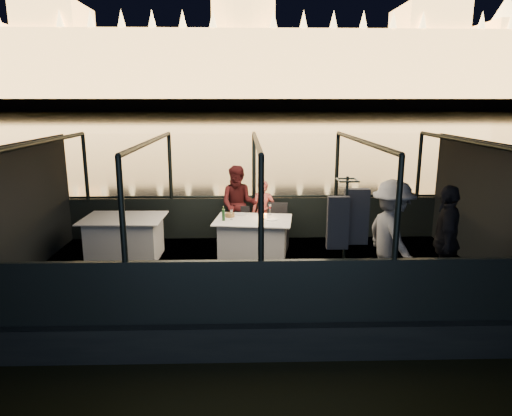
{
  "coord_description": "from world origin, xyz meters",
  "views": [
    {
      "loc": [
        -0.22,
        -7.76,
        3.48
      ],
      "look_at": [
        0.0,
        0.4,
        1.55
      ],
      "focal_mm": 32.0,
      "sensor_mm": 36.0,
      "label": 1
    }
  ],
  "objects_px": {
    "dining_table_central": "(253,238)",
    "coat_stand": "(344,248)",
    "chair_port_left": "(241,224)",
    "passenger_stripe": "(391,241)",
    "dining_table_aft": "(125,238)",
    "wine_bottle": "(223,213)",
    "person_woman_coral": "(263,209)",
    "passenger_dark": "(445,243)",
    "chair_port_right": "(278,227)",
    "person_man_maroon": "(239,208)"
  },
  "relations": [
    {
      "from": "dining_table_central",
      "to": "coat_stand",
      "type": "distance_m",
      "value": 2.56
    },
    {
      "from": "chair_port_left",
      "to": "passenger_stripe",
      "type": "bearing_deg",
      "value": -26.65
    },
    {
      "from": "dining_table_aft",
      "to": "chair_port_left",
      "type": "distance_m",
      "value": 2.36
    },
    {
      "from": "passenger_stripe",
      "to": "wine_bottle",
      "type": "relative_size",
      "value": 6.58
    },
    {
      "from": "wine_bottle",
      "to": "person_woman_coral",
      "type": "bearing_deg",
      "value": 51.49
    },
    {
      "from": "coat_stand",
      "to": "passenger_dark",
      "type": "relative_size",
      "value": 1.11
    },
    {
      "from": "dining_table_aft",
      "to": "wine_bottle",
      "type": "distance_m",
      "value": 1.99
    },
    {
      "from": "person_woman_coral",
      "to": "wine_bottle",
      "type": "distance_m",
      "value": 1.28
    },
    {
      "from": "chair_port_left",
      "to": "wine_bottle",
      "type": "xyz_separation_m",
      "value": [
        -0.33,
        -0.88,
        0.47
      ]
    },
    {
      "from": "chair_port_right",
      "to": "person_woman_coral",
      "type": "bearing_deg",
      "value": 141.42
    },
    {
      "from": "dining_table_aft",
      "to": "passenger_dark",
      "type": "relative_size",
      "value": 0.87
    },
    {
      "from": "coat_stand",
      "to": "dining_table_aft",
      "type": "bearing_deg",
      "value": 149.3
    },
    {
      "from": "person_woman_coral",
      "to": "wine_bottle",
      "type": "height_order",
      "value": "person_woman_coral"
    },
    {
      "from": "dining_table_aft",
      "to": "chair_port_right",
      "type": "distance_m",
      "value": 3.04
    },
    {
      "from": "chair_port_left",
      "to": "chair_port_right",
      "type": "xyz_separation_m",
      "value": [
        0.75,
        -0.23,
        0.0
      ]
    },
    {
      "from": "passenger_dark",
      "to": "person_woman_coral",
      "type": "bearing_deg",
      "value": -112.37
    },
    {
      "from": "dining_table_central",
      "to": "person_woman_coral",
      "type": "relative_size",
      "value": 1.07
    },
    {
      "from": "chair_port_right",
      "to": "coat_stand",
      "type": "bearing_deg",
      "value": -63.92
    },
    {
      "from": "person_woman_coral",
      "to": "passenger_dark",
      "type": "relative_size",
      "value": 0.77
    },
    {
      "from": "passenger_dark",
      "to": "coat_stand",
      "type": "bearing_deg",
      "value": -54.73
    },
    {
      "from": "person_woman_coral",
      "to": "person_man_maroon",
      "type": "bearing_deg",
      "value": -175.75
    },
    {
      "from": "passenger_stripe",
      "to": "passenger_dark",
      "type": "height_order",
      "value": "passenger_stripe"
    },
    {
      "from": "dining_table_central",
      "to": "wine_bottle",
      "type": "xyz_separation_m",
      "value": [
        -0.56,
        -0.07,
        0.53
      ]
    },
    {
      "from": "coat_stand",
      "to": "wine_bottle",
      "type": "relative_size",
      "value": 7.06
    },
    {
      "from": "coat_stand",
      "to": "passenger_dark",
      "type": "height_order",
      "value": "coat_stand"
    },
    {
      "from": "dining_table_central",
      "to": "coat_stand",
      "type": "relative_size",
      "value": 0.74
    },
    {
      "from": "person_woman_coral",
      "to": "passenger_stripe",
      "type": "distance_m",
      "value": 3.23
    },
    {
      "from": "dining_table_central",
      "to": "chair_port_right",
      "type": "height_order",
      "value": "chair_port_right"
    },
    {
      "from": "wine_bottle",
      "to": "dining_table_aft",
      "type": "bearing_deg",
      "value": 175.97
    },
    {
      "from": "dining_table_aft",
      "to": "wine_bottle",
      "type": "relative_size",
      "value": 5.51
    },
    {
      "from": "person_woman_coral",
      "to": "passenger_stripe",
      "type": "relative_size",
      "value": 0.75
    },
    {
      "from": "chair_port_left",
      "to": "passenger_dark",
      "type": "xyz_separation_m",
      "value": [
        3.15,
        -2.62,
        0.4
      ]
    },
    {
      "from": "dining_table_aft",
      "to": "coat_stand",
      "type": "height_order",
      "value": "coat_stand"
    },
    {
      "from": "dining_table_central",
      "to": "person_man_maroon",
      "type": "relative_size",
      "value": 0.88
    },
    {
      "from": "chair_port_left",
      "to": "coat_stand",
      "type": "xyz_separation_m",
      "value": [
        1.51,
        -2.98,
        0.45
      ]
    },
    {
      "from": "chair_port_left",
      "to": "chair_port_right",
      "type": "distance_m",
      "value": 0.79
    },
    {
      "from": "person_woman_coral",
      "to": "chair_port_right",
      "type": "bearing_deg",
      "value": -36.87
    },
    {
      "from": "coat_stand",
      "to": "person_woman_coral",
      "type": "height_order",
      "value": "coat_stand"
    },
    {
      "from": "coat_stand",
      "to": "passenger_stripe",
      "type": "relative_size",
      "value": 1.07
    },
    {
      "from": "passenger_stripe",
      "to": "person_woman_coral",
      "type": "bearing_deg",
      "value": 25.37
    },
    {
      "from": "person_woman_coral",
      "to": "passenger_stripe",
      "type": "xyz_separation_m",
      "value": [
        1.88,
        -2.62,
        0.1
      ]
    },
    {
      "from": "dining_table_aft",
      "to": "person_woman_coral",
      "type": "distance_m",
      "value": 2.86
    },
    {
      "from": "person_woman_coral",
      "to": "passenger_dark",
      "type": "xyz_separation_m",
      "value": [
        2.69,
        -2.73,
        0.1
      ]
    },
    {
      "from": "dining_table_central",
      "to": "wine_bottle",
      "type": "bearing_deg",
      "value": -172.98
    },
    {
      "from": "dining_table_central",
      "to": "person_man_maroon",
      "type": "xyz_separation_m",
      "value": [
        -0.29,
        1.0,
        0.36
      ]
    },
    {
      "from": "chair_port_left",
      "to": "person_man_maroon",
      "type": "xyz_separation_m",
      "value": [
        -0.06,
        0.18,
        0.3
      ]
    },
    {
      "from": "coat_stand",
      "to": "person_woman_coral",
      "type": "bearing_deg",
      "value": 108.76
    },
    {
      "from": "coat_stand",
      "to": "wine_bottle",
      "type": "xyz_separation_m",
      "value": [
        -1.84,
        2.09,
        0.02
      ]
    },
    {
      "from": "person_man_maroon",
      "to": "passenger_dark",
      "type": "relative_size",
      "value": 0.94
    },
    {
      "from": "dining_table_central",
      "to": "passenger_stripe",
      "type": "xyz_separation_m",
      "value": [
        2.11,
        -1.7,
        0.47
      ]
    }
  ]
}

